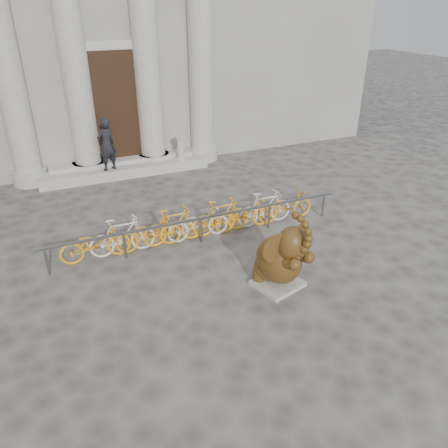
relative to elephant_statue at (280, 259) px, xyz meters
name	(u,v)px	position (x,y,z in m)	size (l,w,h in m)	color
ground	(233,333)	(-1.59, -1.01, -0.71)	(80.00, 80.00, 0.00)	#474442
entrance_steps	(125,169)	(-1.59, 8.39, -0.53)	(6.00, 1.20, 0.36)	#A8A59E
elephant_statue	(280,259)	(0.00, 0.00, 0.00)	(1.28, 1.54, 1.95)	#A8A59E
bike_rack	(198,221)	(-0.86, 2.78, -0.21)	(8.00, 0.53, 1.00)	slate
pedestrian	(107,145)	(-2.20, 8.04, 0.56)	(0.66, 0.44, 1.82)	black
balustrade_post	(180,149)	(0.46, 8.09, 0.07)	(0.37, 0.37, 0.90)	#A8A59E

